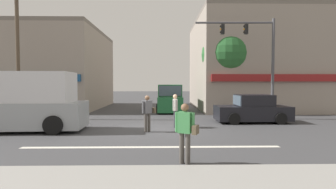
{
  "coord_description": "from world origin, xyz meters",
  "views": [
    {
      "loc": [
        0.41,
        -12.53,
        2.23
      ],
      "look_at": [
        0.7,
        2.0,
        1.6
      ],
      "focal_mm": 28.0,
      "sensor_mm": 36.0,
      "label": 1
    }
  ],
  "objects": [
    {
      "name": "utility_pole_near_left",
      "position": [
        -8.46,
        3.71,
        4.13
      ],
      "size": [
        1.4,
        0.22,
        7.97
      ],
      "color": "brown",
      "rests_on": "ground"
    },
    {
      "name": "lane_marking_stripe",
      "position": [
        0.0,
        -3.5,
        0.0
      ],
      "size": [
        9.0,
        0.24,
        0.01
      ],
      "primitive_type": "cube",
      "color": "silver",
      "rests_on": "ground"
    },
    {
      "name": "van_crossing_leftbound",
      "position": [
        0.97,
        8.2,
        1.01
      ],
      "size": [
        2.1,
        4.63,
        2.11
      ],
      "color": "#1E6033",
      "rests_on": "ground"
    },
    {
      "name": "pedestrian_far_side",
      "position": [
        1.03,
        0.51,
        0.95
      ],
      "size": [
        0.23,
        0.57,
        1.67
      ],
      "color": "#333338",
      "rests_on": "ground"
    },
    {
      "name": "building_right_corner",
      "position": [
        10.13,
        11.11,
        4.0
      ],
      "size": [
        13.43,
        11.28,
        8.01
      ],
      "color": "gray",
      "rests_on": "ground"
    },
    {
      "name": "ground_plane",
      "position": [
        0.0,
        0.0,
        0.0
      ],
      "size": [
        120.0,
        120.0,
        0.0
      ],
      "primitive_type": "plane",
      "color": "#3D3D3F"
    },
    {
      "name": "box_truck_approaching_near",
      "position": [
        -5.89,
        -0.31,
        1.25
      ],
      "size": [
        5.69,
        2.44,
        2.75
      ],
      "color": "#999EA3",
      "rests_on": "ground"
    },
    {
      "name": "sedan_parked_curbside",
      "position": [
        5.5,
        2.19,
        0.71
      ],
      "size": [
        4.13,
        1.93,
        1.58
      ],
      "color": "black",
      "rests_on": "ground"
    },
    {
      "name": "traffic_light_mast",
      "position": [
        6.24,
        3.6,
        4.18
      ],
      "size": [
        4.89,
        0.3,
        6.2
      ],
      "color": "#47474C",
      "rests_on": "ground"
    },
    {
      "name": "pedestrian_foreground_with_bag",
      "position": [
        1.04,
        -5.41,
        0.95
      ],
      "size": [
        0.65,
        0.5,
        1.67
      ],
      "color": "#4C4742",
      "rests_on": "ground"
    },
    {
      "name": "building_left_block",
      "position": [
        -10.29,
        11.39,
        3.46
      ],
      "size": [
        10.33,
        10.8,
        6.91
      ],
      "color": "gray",
      "rests_on": "ground"
    },
    {
      "name": "pedestrian_mid_crossing",
      "position": [
        -0.28,
        -0.62,
        0.95
      ],
      "size": [
        0.64,
        0.52,
        1.67
      ],
      "color": "#4C4742",
      "rests_on": "ground"
    },
    {
      "name": "street_tree",
      "position": [
        5.14,
        7.03,
        4.35
      ],
      "size": [
        3.67,
        3.67,
        6.2
      ],
      "color": "#4C3823",
      "rests_on": "ground"
    }
  ]
}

